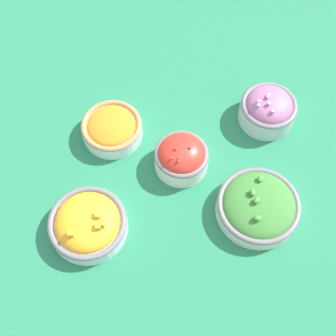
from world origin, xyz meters
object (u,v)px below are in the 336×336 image
at_px(bowl_carrots, 112,128).
at_px(bowl_red_onion, 268,109).
at_px(bowl_cherry_tomatoes, 181,157).
at_px(bowl_squash, 88,224).
at_px(bowl_broccoli, 258,206).

relative_size(bowl_carrots, bowl_red_onion, 1.07).
bearing_deg(bowl_carrots, bowl_red_onion, 8.01).
distance_m(bowl_cherry_tomatoes, bowl_squash, 0.23).
bearing_deg(bowl_red_onion, bowl_cherry_tomatoes, -147.23).
height_order(bowl_cherry_tomatoes, bowl_carrots, bowl_cherry_tomatoes).
xyz_separation_m(bowl_cherry_tomatoes, bowl_carrots, (-0.15, 0.07, -0.01)).
xyz_separation_m(bowl_cherry_tomatoes, bowl_red_onion, (0.19, 0.12, 0.00)).
distance_m(bowl_broccoli, bowl_squash, 0.33).
relative_size(bowl_broccoli, bowl_red_onion, 1.35).
xyz_separation_m(bowl_broccoli, bowl_red_onion, (0.04, 0.22, 0.01)).
distance_m(bowl_broccoli, bowl_cherry_tomatoes, 0.18).
xyz_separation_m(bowl_carrots, bowl_red_onion, (0.33, 0.05, 0.01)).
height_order(bowl_squash, bowl_carrots, bowl_squash).
relative_size(bowl_broccoli, bowl_carrots, 1.27).
bearing_deg(bowl_squash, bowl_red_onion, 35.88).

